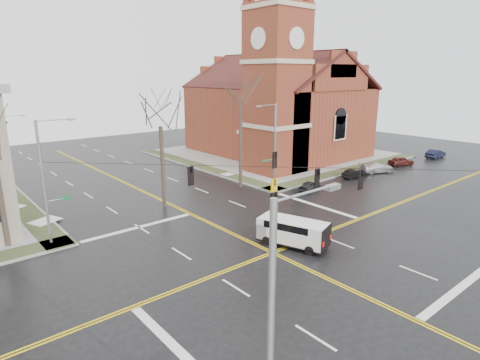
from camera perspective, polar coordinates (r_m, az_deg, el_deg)
ground at (r=28.69m, az=4.65°, el=-10.27°), size 120.00×120.00×0.00m
sidewalks at (r=28.66m, az=4.66°, el=-10.13°), size 80.00×80.00×0.17m
road_markings at (r=28.69m, az=4.65°, el=-10.26°), size 100.00×100.00×0.01m
church at (r=61.12m, az=5.13°, el=11.37°), size 24.28×27.48×27.50m
signal_pole_ne at (r=42.72m, az=4.83°, el=5.13°), size 2.75×0.22×9.00m
signal_pole_nw at (r=31.52m, az=-25.91°, el=0.12°), size 2.75×0.22×9.00m
signal_pole_sw at (r=12.22m, az=5.03°, el=-21.55°), size 2.75×0.22×9.00m
span_wires at (r=26.65m, az=4.93°, el=1.88°), size 23.02×23.02×0.03m
traffic_signals at (r=26.38m, az=5.91°, el=0.04°), size 8.21×8.26×1.30m
streetlight_north_a at (r=47.63m, az=-30.13°, el=3.59°), size 2.30×0.20×8.00m
cargo_van at (r=29.61m, az=7.17°, el=-7.09°), size 3.54×5.45×1.94m
parked_car_a at (r=43.45m, az=9.91°, el=-0.84°), size 3.36×1.89×1.08m
parked_car_b at (r=49.94m, az=15.95°, el=0.86°), size 3.37×1.57×1.07m
parked_car_c at (r=53.58m, az=18.87°, el=1.70°), size 4.87×3.34×1.31m
parked_car_d at (r=58.82m, az=21.93°, el=2.52°), size 3.95×2.46×1.25m
parked_car_e at (r=66.27m, az=26.05°, el=3.39°), size 3.90×1.41×1.28m
tree_nw_near at (r=36.96m, az=-11.27°, el=8.24°), size 4.00×4.00×11.13m
tree_ne at (r=42.19m, az=0.08°, el=11.53°), size 4.00×4.00×13.40m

